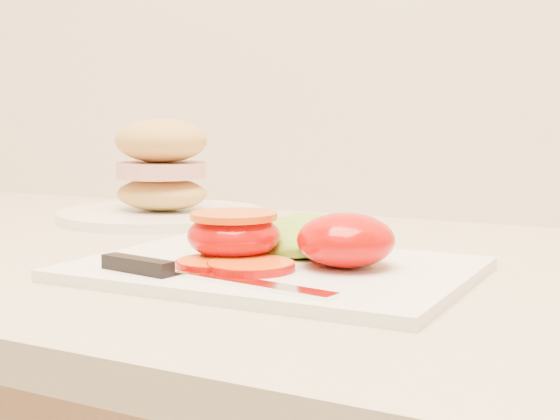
% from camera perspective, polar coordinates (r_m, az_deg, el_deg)
% --- Properties ---
extents(cutting_board, '(0.33, 0.24, 0.01)m').
position_cam_1_polar(cutting_board, '(0.67, -0.41, -4.35)').
color(cutting_board, white).
rests_on(cutting_board, counter).
extents(tomato_half_dome, '(0.08, 0.08, 0.05)m').
position_cam_1_polar(tomato_half_dome, '(0.65, 4.83, -2.20)').
color(tomato_half_dome, '#BF0301').
rests_on(tomato_half_dome, cutting_board).
extents(tomato_half_cut, '(0.08, 0.08, 0.04)m').
position_cam_1_polar(tomato_half_cut, '(0.69, -3.39, -1.73)').
color(tomato_half_cut, '#BF0301').
rests_on(tomato_half_cut, cutting_board).
extents(tomato_slice_0, '(0.07, 0.07, 0.01)m').
position_cam_1_polar(tomato_slice_0, '(0.64, -2.15, -4.11)').
color(tomato_slice_0, orange).
rests_on(tomato_slice_0, cutting_board).
extents(tomato_slice_1, '(0.06, 0.06, 0.01)m').
position_cam_1_polar(tomato_slice_1, '(0.66, -4.85, -3.90)').
color(tomato_slice_1, orange).
rests_on(tomato_slice_1, cutting_board).
extents(lettuce_leaf_0, '(0.18, 0.16, 0.03)m').
position_cam_1_polar(lettuce_leaf_0, '(0.73, 1.13, -1.88)').
color(lettuce_leaf_0, '#88B830').
rests_on(lettuce_leaf_0, cutting_board).
extents(lettuce_leaf_1, '(0.12, 0.12, 0.02)m').
position_cam_1_polar(lettuce_leaf_1, '(0.72, 4.21, -2.27)').
color(lettuce_leaf_1, '#88B830').
rests_on(lettuce_leaf_1, cutting_board).
extents(knife, '(0.22, 0.04, 0.01)m').
position_cam_1_polar(knife, '(0.62, -7.31, -4.52)').
color(knife, silver).
rests_on(knife, cutting_board).
extents(sandwich_plate, '(0.27, 0.27, 0.13)m').
position_cam_1_polar(sandwich_plate, '(1.03, -8.65, 1.99)').
color(sandwich_plate, white).
rests_on(sandwich_plate, counter).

